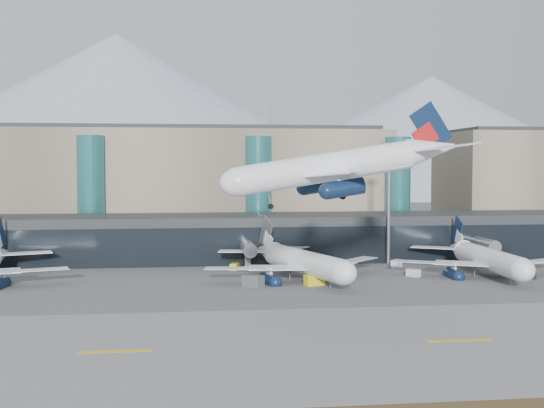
{
  "coord_description": "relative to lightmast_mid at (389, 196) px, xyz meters",
  "views": [
    {
      "loc": [
        -11.62,
        -91.38,
        20.62
      ],
      "look_at": [
        3.25,
        32.0,
        13.8
      ],
      "focal_mm": 45.0,
      "sensor_mm": 36.0,
      "label": 1
    }
  ],
  "objects": [
    {
      "name": "concourse",
      "position": [
        -30.02,
        9.73,
        -9.45
      ],
      "size": [
        170.0,
        27.0,
        10.0
      ],
      "color": "black",
      "rests_on": "ground"
    },
    {
      "name": "hero_jet",
      "position": [
        -21.34,
        -54.22,
        7.36
      ],
      "size": [
        31.98,
        32.64,
        10.53
      ],
      "rotation": [
        0.0,
        -0.15,
        0.06
      ],
      "color": "white",
      "rests_on": "ground"
    },
    {
      "name": "runway_markings",
      "position": [
        -30.0,
        -63.0,
        -14.37
      ],
      "size": [
        128.0,
        1.0,
        0.02
      ],
      "color": "gold",
      "rests_on": "ground"
    },
    {
      "name": "runway_strip",
      "position": [
        -30.0,
        -63.0,
        -14.4
      ],
      "size": [
        400.0,
        40.0,
        0.04
      ],
      "primitive_type": "cube",
      "color": "slate",
      "rests_on": "ground"
    },
    {
      "name": "terminal_main",
      "position": [
        -55.0,
        42.0,
        1.03
      ],
      "size": [
        130.0,
        30.0,
        31.0
      ],
      "color": "gray",
      "rests_on": "ground"
    },
    {
      "name": "veh_d",
      "position": [
        0.34,
        -4.71,
        -13.66
      ],
      "size": [
        2.79,
        2.92,
        1.51
      ],
      "primitive_type": "cube",
      "rotation": [
        0.0,
        0.0,
        0.86
      ],
      "color": "silver",
      "rests_on": "ground"
    },
    {
      "name": "jet_parked_mid",
      "position": [
        -22.33,
        -15.55,
        -9.84
      ],
      "size": [
        35.68,
        37.71,
        12.11
      ],
      "rotation": [
        0.0,
        0.0,
        1.89
      ],
      "color": "white",
      "rests_on": "ground"
    },
    {
      "name": "teal_towers",
      "position": [
        -44.99,
        26.01,
        -0.41
      ],
      "size": [
        116.4,
        19.4,
        46.0
      ],
      "color": "#276C6E",
      "rests_on": "ground"
    },
    {
      "name": "veh_g",
      "position": [
        -0.04,
        -16.53,
        -13.71
      ],
      "size": [
        2.61,
        2.78,
        1.41
      ],
      "primitive_type": "cube",
      "rotation": [
        0.0,
        0.0,
        -0.9
      ],
      "color": "silver",
      "rests_on": "ground"
    },
    {
      "name": "ground",
      "position": [
        -30.0,
        -48.0,
        -14.42
      ],
      "size": [
        900.0,
        900.0,
        0.0
      ],
      "primitive_type": "plane",
      "color": "#515154",
      "rests_on": "ground"
    },
    {
      "name": "veh_c",
      "position": [
        -30.97,
        -23.91,
        -13.43
      ],
      "size": [
        3.9,
        3.81,
        1.99
      ],
      "primitive_type": "cube",
      "rotation": [
        0.0,
        0.0,
        -0.75
      ],
      "color": "#4A4B4F",
      "rests_on": "ground"
    },
    {
      "name": "lightmast_mid",
      "position": [
        0.0,
        0.0,
        0.0
      ],
      "size": [
        3.0,
        1.2,
        25.6
      ],
      "color": "slate",
      "rests_on": "ground"
    },
    {
      "name": "mountain_ridge",
      "position": [
        -14.03,
        332.0,
        31.33
      ],
      "size": [
        910.0,
        400.0,
        110.0
      ],
      "color": "gray",
      "rests_on": "ground"
    },
    {
      "name": "jet_parked_right",
      "position": [
        13.8,
        -15.51,
        -9.95
      ],
      "size": [
        36.71,
        35.5,
        11.82
      ],
      "rotation": [
        0.0,
        0.0,
        1.55
      ],
      "color": "white",
      "rests_on": "ground"
    },
    {
      "name": "veh_b",
      "position": [
        -32.9,
        -4.18,
        -13.77
      ],
      "size": [
        2.05,
        2.58,
        1.3
      ],
      "primitive_type": "cube",
      "rotation": [
        0.0,
        0.0,
        1.23
      ],
      "color": "gold",
      "rests_on": "ground"
    },
    {
      "name": "veh_h",
      "position": [
        -20.24,
        -23.64,
        -13.49
      ],
      "size": [
        3.76,
        2.74,
        1.86
      ],
      "primitive_type": "cube",
      "rotation": [
        0.0,
        0.0,
        0.32
      ],
      "color": "gold",
      "rests_on": "ground"
    }
  ]
}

